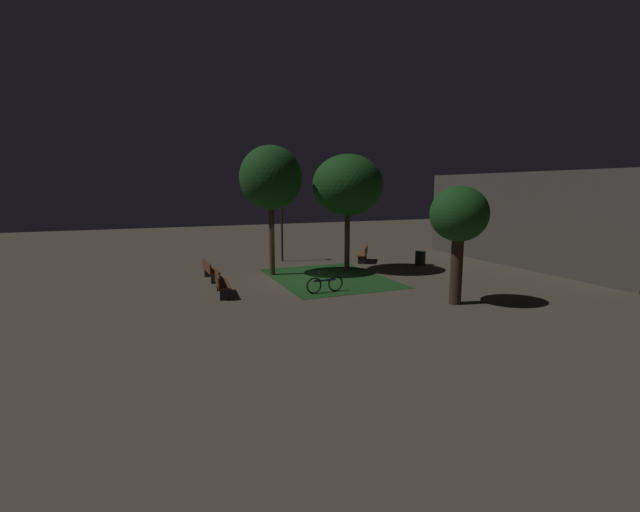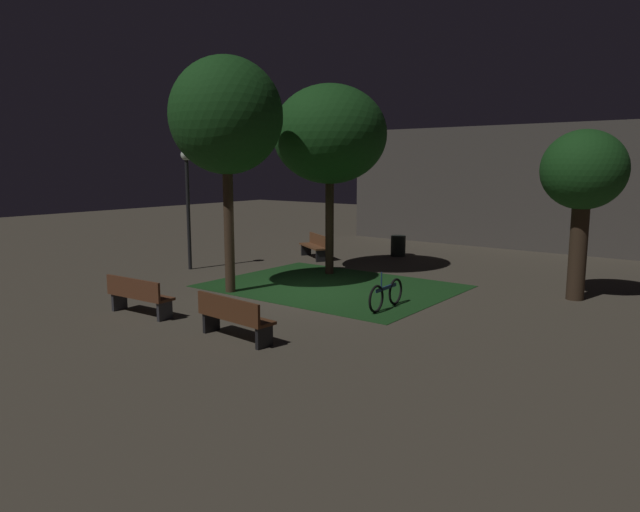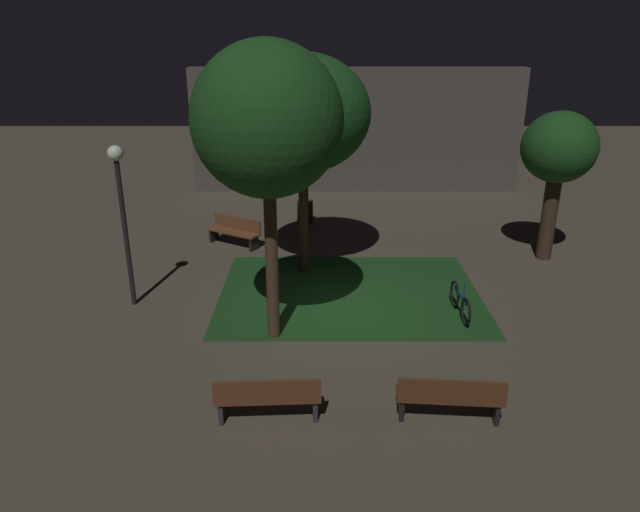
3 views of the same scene
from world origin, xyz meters
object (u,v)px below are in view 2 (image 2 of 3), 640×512
object	(u,v)px
bench_corner	(138,295)
bicycle	(386,295)
tree_left_canopy	(330,135)
bench_path_side	(315,245)
trash_bin	(398,246)
bench_near_trees	(233,316)
lamp_post_near_wall	(187,187)
tree_tall_center	(226,117)
tree_right_canopy	(583,174)

from	to	relation	value
bench_corner	bicycle	world-z (taller)	bicycle
tree_left_canopy	bicycle	size ratio (longest dim) A/B	3.59
bench_path_side	trash_bin	world-z (taller)	bench_path_side
bench_near_trees	lamp_post_near_wall	size ratio (longest dim) A/B	0.47
bench_path_side	tree_tall_center	xyz separation A→B (m)	(1.66, -5.88, 4.15)
tree_left_canopy	tree_tall_center	size ratio (longest dim) A/B	0.94
lamp_post_near_wall	trash_bin	distance (m)	8.11
bench_corner	bench_path_side	world-z (taller)	same
tree_tall_center	trash_bin	xyz separation A→B (m)	(0.49, 8.23, -4.25)
bench_path_side	bicycle	xyz separation A→B (m)	(5.95, -4.90, -0.14)
bench_path_side	tree_left_canopy	xyz separation A→B (m)	(2.23, -2.13, 3.83)
bench_corner	bench_path_side	xyz separation A→B (m)	(-1.79, 8.87, 0.00)
tree_left_canopy	bicycle	bearing A→B (deg)	-36.61
tree_right_canopy	lamp_post_near_wall	xyz separation A→B (m)	(-11.21, -3.14, -0.47)
bench_near_trees	bench_path_side	xyz separation A→B (m)	(-4.87, 8.87, 0.00)
tree_tall_center	trash_bin	bearing A→B (deg)	86.63
tree_left_canopy	tree_right_canopy	world-z (taller)	tree_left_canopy
tree_left_canopy	tree_right_canopy	xyz separation A→B (m)	(7.08, 1.00, -1.13)
bench_path_side	bicycle	size ratio (longest dim) A/B	1.10
bench_corner	bicycle	xyz separation A→B (m)	(4.17, 3.97, -0.14)
bench_corner	tree_right_canopy	size ratio (longest dim) A/B	0.43
bench_corner	tree_right_canopy	bearing A→B (deg)	45.84
bench_near_trees	trash_bin	bearing A→B (deg)	103.64
bench_path_side	tree_right_canopy	distance (m)	9.75
tree_left_canopy	trash_bin	world-z (taller)	tree_left_canopy
tree_tall_center	trash_bin	size ratio (longest dim) A/B	7.94
tree_tall_center	bicycle	world-z (taller)	tree_tall_center
bicycle	tree_left_canopy	bearing A→B (deg)	143.39
bench_path_side	trash_bin	distance (m)	3.18
tree_left_canopy	bicycle	xyz separation A→B (m)	(3.73, -2.77, -3.97)
bench_corner	tree_tall_center	distance (m)	5.12
lamp_post_near_wall	trash_bin	world-z (taller)	lamp_post_near_wall
tree_left_canopy	tree_tall_center	distance (m)	3.80
bench_corner	bench_near_trees	distance (m)	3.08
lamp_post_near_wall	trash_bin	size ratio (longest dim) A/B	5.02
tree_right_canopy	bench_path_side	bearing A→B (deg)	173.05
tree_right_canopy	trash_bin	size ratio (longest dim) A/B	5.50
bench_near_trees	tree_left_canopy	xyz separation A→B (m)	(-2.64, 6.74, 3.83)
bench_near_trees	bicycle	distance (m)	4.12
bench_near_trees	bicycle	xyz separation A→B (m)	(1.09, 3.97, -0.14)
bench_corner	trash_bin	world-z (taller)	bench_corner
tree_left_canopy	tree_tall_center	xyz separation A→B (m)	(-0.57, -3.75, 0.33)
trash_bin	bicycle	xyz separation A→B (m)	(3.81, -7.25, -0.05)
bench_near_trees	tree_right_canopy	xyz separation A→B (m)	(4.43, 7.74, 2.70)
tree_right_canopy	tree_tall_center	bearing A→B (deg)	-148.17
tree_left_canopy	bicycle	world-z (taller)	tree_left_canopy
lamp_post_near_wall	tree_right_canopy	bearing A→B (deg)	15.67
bench_near_trees	bicycle	world-z (taller)	bicycle
bench_corner	bench_near_trees	bearing A→B (deg)	0.00
tree_right_canopy	trash_bin	xyz separation A→B (m)	(-7.16, 3.49, -2.79)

